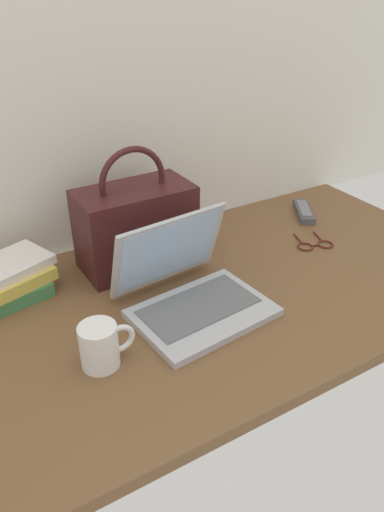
{
  "coord_description": "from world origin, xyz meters",
  "views": [
    {
      "loc": [
        -0.52,
        -0.84,
        0.73
      ],
      "look_at": [
        -0.02,
        0.0,
        0.15
      ],
      "focal_mm": 34.1,
      "sensor_mm": 36.0,
      "label": 1
    }
  ],
  "objects_px": {
    "eyeglasses": "(315,245)",
    "book_stack": "(9,278)",
    "laptop": "(191,291)",
    "handbag": "(136,225)",
    "remote_control_near": "(304,211)",
    "coffee_mug": "(101,345)"
  },
  "relations": [
    {
      "from": "coffee_mug",
      "to": "book_stack",
      "type": "bearing_deg",
      "value": 106.13
    },
    {
      "from": "remote_control_near",
      "to": "eyeglasses",
      "type": "distance_m",
      "value": 0.21
    },
    {
      "from": "eyeglasses",
      "to": "book_stack",
      "type": "bearing_deg",
      "value": 166.11
    },
    {
      "from": "handbag",
      "to": "book_stack",
      "type": "bearing_deg",
      "value": 175.74
    },
    {
      "from": "laptop",
      "to": "book_stack",
      "type": "distance_m",
      "value": 0.45
    },
    {
      "from": "laptop",
      "to": "coffee_mug",
      "type": "xyz_separation_m",
      "value": [
        -0.26,
        -0.08,
        0.0
      ]
    },
    {
      "from": "laptop",
      "to": "remote_control_near",
      "type": "xyz_separation_m",
      "value": [
        0.58,
        0.25,
        -0.03
      ]
    },
    {
      "from": "eyeglasses",
      "to": "book_stack",
      "type": "distance_m",
      "value": 0.85
    },
    {
      "from": "laptop",
      "to": "eyeglasses",
      "type": "distance_m",
      "value": 0.47
    },
    {
      "from": "coffee_mug",
      "to": "book_stack",
      "type": "xyz_separation_m",
      "value": [
        -0.1,
        0.35,
        -0.0
      ]
    },
    {
      "from": "handbag",
      "to": "book_stack",
      "type": "xyz_separation_m",
      "value": [
        -0.33,
        0.02,
        -0.07
      ]
    },
    {
      "from": "remote_control_near",
      "to": "book_stack",
      "type": "bearing_deg",
      "value": 178.46
    },
    {
      "from": "coffee_mug",
      "to": "handbag",
      "type": "distance_m",
      "value": 0.41
    },
    {
      "from": "laptop",
      "to": "handbag",
      "type": "bearing_deg",
      "value": 95.24
    },
    {
      "from": "remote_control_near",
      "to": "handbag",
      "type": "height_order",
      "value": "handbag"
    },
    {
      "from": "laptop",
      "to": "coffee_mug",
      "type": "relative_size",
      "value": 2.81
    },
    {
      "from": "handbag",
      "to": "remote_control_near",
      "type": "bearing_deg",
      "value": -0.03
    },
    {
      "from": "laptop",
      "to": "coffee_mug",
      "type": "distance_m",
      "value": 0.27
    },
    {
      "from": "coffee_mug",
      "to": "remote_control_near",
      "type": "height_order",
      "value": "coffee_mug"
    },
    {
      "from": "coffee_mug",
      "to": "remote_control_near",
      "type": "relative_size",
      "value": 0.73
    },
    {
      "from": "laptop",
      "to": "eyeglasses",
      "type": "xyz_separation_m",
      "value": [
        0.46,
        0.07,
        -0.04
      ]
    },
    {
      "from": "remote_control_near",
      "to": "coffee_mug",
      "type": "bearing_deg",
      "value": -158.71
    }
  ]
}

